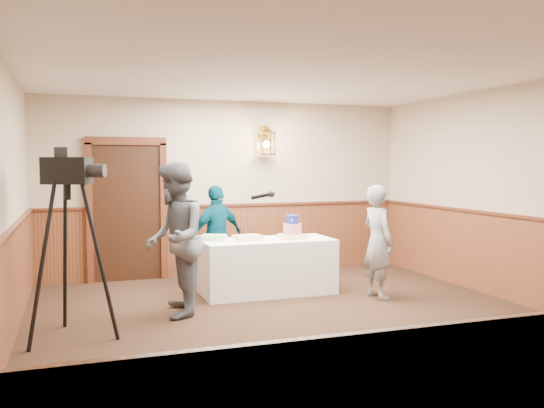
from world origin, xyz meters
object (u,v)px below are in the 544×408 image
(baker, at_px, (378,242))
(tv_camera_rig, at_px, (69,258))
(assistant_p, at_px, (217,235))
(sheet_cake_yellow, at_px, (248,238))
(sheet_cake_green, at_px, (214,238))
(interviewer, at_px, (175,239))
(display_table, at_px, (267,266))
(tiered_cake, at_px, (293,229))

(baker, distance_m, tv_camera_rig, 3.91)
(assistant_p, distance_m, tv_camera_rig, 2.94)
(sheet_cake_yellow, bearing_deg, sheet_cake_green, 161.08)
(sheet_cake_yellow, relative_size, interviewer, 0.20)
(tv_camera_rig, bearing_deg, sheet_cake_yellow, 51.60)
(interviewer, xyz_separation_m, tv_camera_rig, (-1.16, -0.55, -0.07))
(sheet_cake_yellow, relative_size, tv_camera_rig, 0.19)
(display_table, bearing_deg, assistant_p, 122.74)
(sheet_cake_yellow, bearing_deg, display_table, 5.66)
(display_table, distance_m, sheet_cake_yellow, 0.50)
(baker, xyz_separation_m, assistant_p, (-1.81, 1.53, -0.02))
(baker, height_order, assistant_p, baker)
(sheet_cake_green, xyz_separation_m, baker, (2.02, -0.86, -0.03))
(tiered_cake, relative_size, tv_camera_rig, 0.19)
(sheet_cake_yellow, bearing_deg, assistant_p, 105.05)
(baker, bearing_deg, tiered_cake, 48.31)
(interviewer, relative_size, baker, 1.20)
(tv_camera_rig, bearing_deg, interviewer, 47.36)
(sheet_cake_green, distance_m, assistant_p, 0.71)
(baker, height_order, tv_camera_rig, tv_camera_rig)
(display_table, bearing_deg, interviewer, -151.28)
(display_table, xyz_separation_m, sheet_cake_green, (-0.72, 0.12, 0.41))
(display_table, height_order, assistant_p, assistant_p)
(sheet_cake_yellow, relative_size, sheet_cake_green, 1.11)
(sheet_cake_green, relative_size, interviewer, 0.18)
(tiered_cake, xyz_separation_m, tv_camera_rig, (-2.91, -1.27, -0.05))
(display_table, bearing_deg, sheet_cake_yellow, -174.34)
(tiered_cake, xyz_separation_m, sheet_cake_green, (-1.07, 0.17, -0.09))
(sheet_cake_green, bearing_deg, sheet_cake_yellow, -18.92)
(baker, bearing_deg, assistant_p, 44.07)
(sheet_cake_yellow, distance_m, interviewer, 1.34)
(tv_camera_rig, bearing_deg, assistant_p, 67.91)
(assistant_p, bearing_deg, tiered_cake, 112.33)
(display_table, bearing_deg, tiered_cake, -7.94)
(sheet_cake_yellow, height_order, sheet_cake_green, sheet_cake_green)
(interviewer, xyz_separation_m, baker, (2.70, 0.03, -0.15))
(tiered_cake, bearing_deg, interviewer, -157.74)
(sheet_cake_yellow, height_order, baker, baker)
(tv_camera_rig, bearing_deg, tiered_cake, 45.55)
(sheet_cake_yellow, xyz_separation_m, baker, (1.59, -0.71, -0.03))
(sheet_cake_green, relative_size, assistant_p, 0.22)
(display_table, relative_size, sheet_cake_yellow, 5.07)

